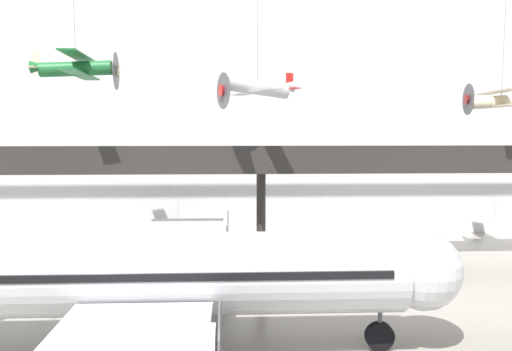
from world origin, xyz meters
TOP-DOWN VIEW (x-y plane):
  - hangar_back_wall at (0.00, 33.83)m, footprint 140.00×3.00m
  - mezzanine_walkway at (0.00, 23.16)m, footprint 110.00×3.20m
  - airliner_silver_main at (-6.56, 7.96)m, footprint 29.75×33.59m
  - suspended_plane_cream_biplane at (17.47, 22.61)m, footprint 5.27×6.47m
  - suspended_plane_silver_racer at (-0.46, 20.26)m, footprint 5.66×6.56m
  - suspended_plane_green_biplane at (-12.80, 21.79)m, footprint 5.94×7.29m

SIDE VIEW (x-z plane):
  - airliner_silver_main at x=-6.56m, z-range -1.63..8.82m
  - mezzanine_walkway at x=0.00m, z-range 2.73..11.44m
  - suspended_plane_cream_biplane at x=17.47m, z-range 6.18..17.72m
  - suspended_plane_silver_racer at x=-0.46m, z-range 6.95..18.25m
  - suspended_plane_green_biplane at x=-12.80m, z-range 9.05..19.02m
  - hangar_back_wall at x=0.00m, z-range 0.00..28.90m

